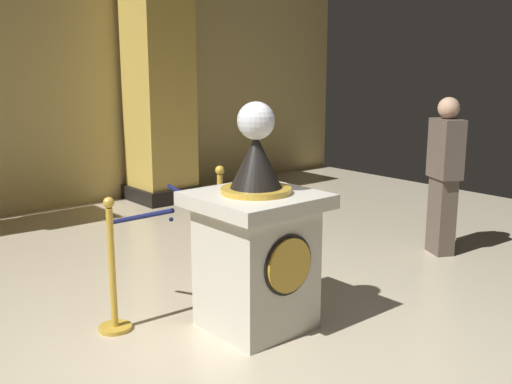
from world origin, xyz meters
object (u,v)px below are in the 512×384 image
object	(u,v)px
stanchion_far	(113,285)
pedestal_clock	(256,244)
bystander_guest	(444,173)
stanchion_near	(221,241)

from	to	relation	value
stanchion_far	pedestal_clock	bearing A→B (deg)	-36.82
pedestal_clock	bystander_guest	size ratio (longest dim) A/B	1.04
stanchion_far	bystander_guest	xyz separation A→B (m)	(3.41, -0.49, 0.49)
bystander_guest	pedestal_clock	bearing A→B (deg)	-177.20
bystander_guest	stanchion_near	bearing A→B (deg)	159.59
stanchion_far	bystander_guest	world-z (taller)	bystander_guest
pedestal_clock	stanchion_far	xyz separation A→B (m)	(-0.83, 0.62, -0.29)
stanchion_near	stanchion_far	world-z (taller)	stanchion_near
stanchion_near	pedestal_clock	bearing A→B (deg)	-112.08
bystander_guest	stanchion_far	bearing A→B (deg)	171.73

